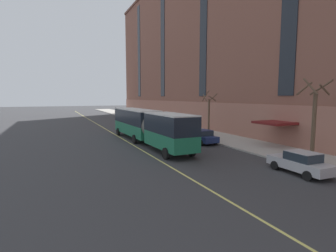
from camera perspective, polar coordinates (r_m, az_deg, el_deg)
ground_plane at (r=30.68m, az=-4.04°, el=-3.51°), size 260.00×260.00×0.00m
sidewalk at (r=37.40m, az=7.86°, el=-1.65°), size 5.81×160.00×0.15m
apartment_facade at (r=41.61m, az=21.78°, el=20.59°), size 15.20×110.00×31.60m
city_bus at (r=29.45m, az=-4.66°, el=0.31°), size 3.25×18.61×3.74m
parked_car_white_1 at (r=46.26m, az=-4.15°, el=0.81°), size 2.06×4.27×1.56m
parked_car_red_2 at (r=62.88m, az=-9.78°, el=2.21°), size 2.10×4.78×1.56m
parked_car_navy_3 at (r=29.92m, az=7.44°, el=-2.28°), size 2.03×4.37×1.56m
parked_car_silver_4 at (r=35.93m, az=1.55°, el=-0.78°), size 2.02×4.50×1.56m
parked_car_champagne_5 at (r=56.52m, az=-7.94°, el=1.78°), size 2.03×4.72×1.56m
parked_car_silver_6 at (r=20.22m, az=26.87°, el=-7.12°), size 2.03×4.47×1.56m
street_tree_near_corner at (r=23.99m, az=29.15°, el=1.50°), size 2.18×1.95×6.59m
street_tree_mid_block at (r=35.30m, az=8.89°, el=2.81°), size 1.70×1.61×5.96m
fire_hydrant at (r=46.37m, az=-2.13°, el=0.48°), size 0.42×0.24×0.72m
lane_centerline at (r=32.84m, az=-9.63°, el=-2.92°), size 0.16×140.00×0.01m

